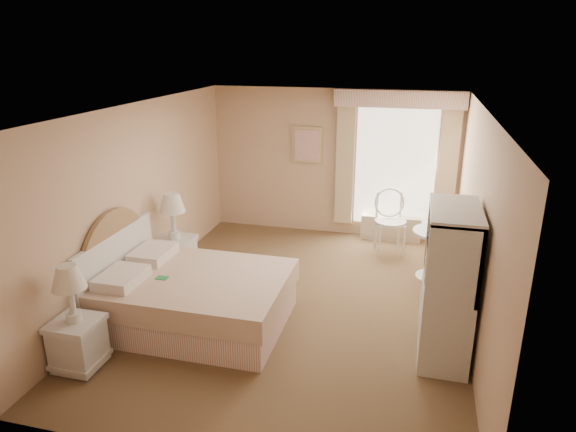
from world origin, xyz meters
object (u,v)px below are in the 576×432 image
(cafe_chair, at_px, (390,216))
(round_table, at_px, (436,247))
(nightstand_near, at_px, (76,331))
(nightstand_far, at_px, (175,247))
(armoire, at_px, (447,296))
(bed, at_px, (189,296))

(cafe_chair, bearing_deg, round_table, -66.15)
(nightstand_near, distance_m, cafe_chair, 4.93)
(nightstand_near, distance_m, nightstand_far, 2.25)
(nightstand_near, relative_size, armoire, 0.69)
(nightstand_far, distance_m, round_table, 3.69)
(round_table, relative_size, armoire, 0.43)
(round_table, bearing_deg, nightstand_far, -166.45)
(armoire, bearing_deg, bed, -178.50)
(armoire, bearing_deg, cafe_chair, 105.41)
(nightstand_far, relative_size, armoire, 0.74)
(armoire, bearing_deg, nightstand_near, -161.68)
(cafe_chair, bearing_deg, nightstand_far, -163.82)
(cafe_chair, xyz_separation_m, armoire, (0.77, -2.79, 0.10))
(nightstand_far, height_order, armoire, armoire)
(bed, bearing_deg, nightstand_near, -122.43)
(nightstand_far, height_order, cafe_chair, nightstand_far)
(bed, bearing_deg, cafe_chair, 52.92)
(nightstand_near, relative_size, round_table, 1.58)
(nightstand_near, xyz_separation_m, cafe_chair, (2.88, 4.00, 0.16))
(bed, relative_size, round_table, 2.95)
(nightstand_near, height_order, round_table, nightstand_near)
(round_table, bearing_deg, cafe_chair, 128.83)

